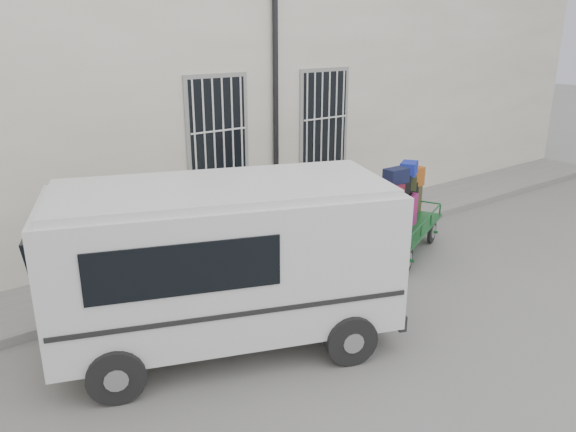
{
  "coord_description": "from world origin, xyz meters",
  "views": [
    {
      "loc": [
        -5.81,
        -6.44,
        4.21
      ],
      "look_at": [
        -0.19,
        1.0,
        1.1
      ],
      "focal_mm": 35.0,
      "sensor_mm": 36.0,
      "label": 1
    }
  ],
  "objects": [
    {
      "name": "building",
      "position": [
        0.0,
        5.5,
        3.0
      ],
      "size": [
        24.0,
        5.15,
        6.0
      ],
      "color": "beige",
      "rests_on": "ground"
    },
    {
      "name": "luggage_cart",
      "position": [
        2.15,
        0.43,
        0.96
      ],
      "size": [
        2.59,
        1.84,
        1.85
      ],
      "rotation": [
        0.0,
        0.0,
        0.43
      ],
      "color": "black",
      "rests_on": "ground"
    },
    {
      "name": "van",
      "position": [
        -2.3,
        -0.36,
        1.33
      ],
      "size": [
        4.95,
        3.42,
        2.32
      ],
      "rotation": [
        0.0,
        0.0,
        -0.37
      ],
      "color": "silver",
      "rests_on": "ground"
    },
    {
      "name": "sidewalk",
      "position": [
        0.0,
        2.2,
        0.07
      ],
      "size": [
        24.0,
        1.7,
        0.15
      ],
      "primitive_type": "cube",
      "color": "slate",
      "rests_on": "ground"
    },
    {
      "name": "ground",
      "position": [
        0.0,
        0.0,
        0.0
      ],
      "size": [
        80.0,
        80.0,
        0.0
      ],
      "primitive_type": "plane",
      "color": "slate",
      "rests_on": "ground"
    }
  ]
}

